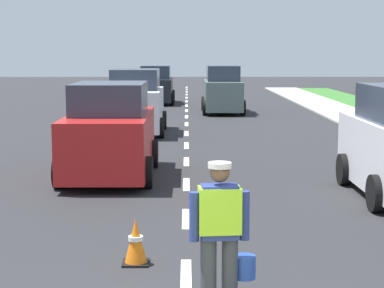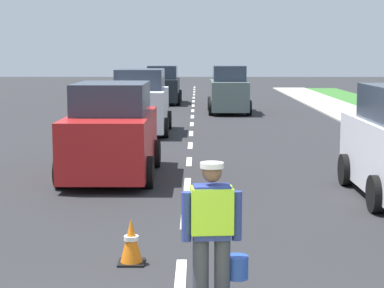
% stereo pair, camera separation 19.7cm
% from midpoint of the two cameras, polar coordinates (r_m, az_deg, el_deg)
% --- Properties ---
extents(ground_plane, '(96.00, 96.00, 0.00)m').
position_cam_midpoint_polar(ground_plane, '(26.74, 0.20, 1.75)').
color(ground_plane, '#28282B').
extents(lane_center_line, '(0.14, 46.40, 0.01)m').
position_cam_midpoint_polar(lane_center_line, '(30.92, 0.23, 2.59)').
color(lane_center_line, silver).
rests_on(lane_center_line, ground).
extents(road_worker, '(0.75, 0.41, 1.67)m').
position_cam_midpoint_polar(road_worker, '(7.48, 2.61, -7.16)').
color(road_worker, '#383D4C').
rests_on(road_worker, ground).
extents(traffic_cone_near, '(0.36, 0.36, 0.63)m').
position_cam_midpoint_polar(traffic_cone_near, '(9.23, -4.55, -8.24)').
color(traffic_cone_near, black).
rests_on(traffic_cone_near, ground).
extents(car_oncoming_third, '(2.01, 4.16, 2.06)m').
position_cam_midpoint_polar(car_oncoming_third, '(36.86, -2.34, 4.93)').
color(car_oncoming_third, black).
rests_on(car_oncoming_third, ground).
extents(car_oncoming_second, '(2.07, 4.05, 2.24)m').
position_cam_midpoint_polar(car_oncoming_second, '(23.59, -4.16, 3.44)').
color(car_oncoming_second, silver).
rests_on(car_oncoming_second, ground).
extents(car_outgoing_far, '(1.91, 4.08, 2.19)m').
position_cam_midpoint_polar(car_outgoing_far, '(31.30, 3.32, 4.51)').
color(car_outgoing_far, slate).
rests_on(car_outgoing_far, ground).
extents(car_oncoming_lead, '(2.07, 4.19, 2.15)m').
position_cam_midpoint_polar(car_oncoming_lead, '(15.46, -6.45, 0.91)').
color(car_oncoming_lead, red).
rests_on(car_oncoming_lead, ground).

